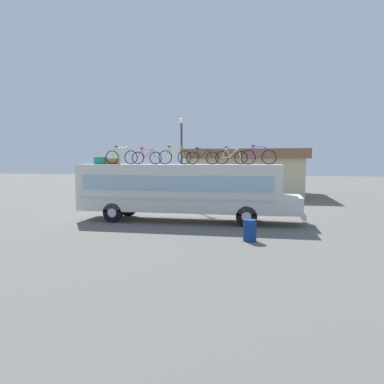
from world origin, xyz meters
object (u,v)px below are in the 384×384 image
at_px(rooftop_bicycle_5, 231,157).
at_px(rooftop_bicycle_6, 258,156).
at_px(rooftop_bicycle_4, 202,157).
at_px(trash_bin, 250,230).
at_px(rooftop_bicycle_3, 175,157).
at_px(luggage_bag_2, 113,161).
at_px(bus, 182,188).
at_px(rooftop_bicycle_2, 147,157).
at_px(rooftop_bicycle_1, 121,157).
at_px(street_lamp, 182,151).
at_px(luggage_bag_1, 100,161).

relative_size(rooftop_bicycle_5, rooftop_bicycle_6, 0.96).
bearing_deg(rooftop_bicycle_4, trash_bin, -56.17).
bearing_deg(rooftop_bicycle_5, rooftop_bicycle_6, -10.16).
xyz_separation_m(rooftop_bicycle_3, rooftop_bicycle_4, (1.52, -0.30, -0.04)).
relative_size(rooftop_bicycle_4, rooftop_bicycle_5, 1.01).
height_order(rooftop_bicycle_3, rooftop_bicycle_4, rooftop_bicycle_3).
distance_m(rooftop_bicycle_4, rooftop_bicycle_6, 2.85).
relative_size(luggage_bag_2, rooftop_bicycle_6, 0.35).
xyz_separation_m(bus, rooftop_bicycle_2, (-1.84, -0.39, 1.64)).
bearing_deg(rooftop_bicycle_5, rooftop_bicycle_4, -159.46).
relative_size(bus, rooftop_bicycle_1, 6.51).
distance_m(rooftop_bicycle_2, trash_bin, 7.41).
xyz_separation_m(rooftop_bicycle_1, rooftop_bicycle_2, (1.41, -0.01, -0.03)).
distance_m(rooftop_bicycle_3, rooftop_bicycle_6, 4.35).
bearing_deg(street_lamp, rooftop_bicycle_4, -68.29).
bearing_deg(rooftop_bicycle_2, luggage_bag_1, 177.09).
xyz_separation_m(rooftop_bicycle_4, street_lamp, (-2.49, 6.26, 0.49)).
height_order(bus, rooftop_bicycle_6, rooftop_bicycle_6).
bearing_deg(rooftop_bicycle_6, rooftop_bicycle_5, 169.84).
height_order(bus, rooftop_bicycle_5, rooftop_bicycle_5).
distance_m(bus, rooftop_bicycle_6, 4.31).
distance_m(rooftop_bicycle_5, rooftop_bicycle_6, 1.42).
relative_size(rooftop_bicycle_1, rooftop_bicycle_5, 1.08).
bearing_deg(trash_bin, rooftop_bicycle_3, 134.62).
bearing_deg(street_lamp, rooftop_bicycle_3, -80.74).
bearing_deg(rooftop_bicycle_1, rooftop_bicycle_4, -0.42).
distance_m(rooftop_bicycle_1, rooftop_bicycle_5, 5.85).
bearing_deg(street_lamp, rooftop_bicycle_5, -55.52).
bearing_deg(bus, street_lamp, 103.03).
xyz_separation_m(luggage_bag_1, rooftop_bicycle_4, (5.67, -0.16, 0.17)).
xyz_separation_m(bus, rooftop_bicycle_1, (-3.25, -0.38, 1.68)).
xyz_separation_m(rooftop_bicycle_1, rooftop_bicycle_4, (4.39, -0.03, -0.04)).
distance_m(luggage_bag_2, rooftop_bicycle_4, 4.98).
xyz_separation_m(rooftop_bicycle_1, trash_bin, (6.98, -3.90, -3.00)).
height_order(rooftop_bicycle_5, street_lamp, street_lamp).
xyz_separation_m(luggage_bag_1, rooftop_bicycle_1, (1.28, -0.13, 0.21)).
bearing_deg(rooftop_bicycle_6, trash_bin, -93.30).
height_order(rooftop_bicycle_3, street_lamp, street_lamp).
bearing_deg(rooftop_bicycle_2, rooftop_bicycle_5, 6.69).
distance_m(bus, luggage_bag_1, 4.77).
distance_m(rooftop_bicycle_1, rooftop_bicycle_4, 4.39).
bearing_deg(rooftop_bicycle_5, luggage_bag_1, -176.93).
bearing_deg(trash_bin, luggage_bag_1, 154.04).
height_order(bus, rooftop_bicycle_1, rooftop_bicycle_1).
bearing_deg(luggage_bag_2, rooftop_bicycle_3, 0.45).
distance_m(rooftop_bicycle_2, rooftop_bicycle_4, 2.98).
relative_size(luggage_bag_1, rooftop_bicycle_3, 0.33).
xyz_separation_m(rooftop_bicycle_1, rooftop_bicycle_6, (7.22, 0.26, 0.00)).
height_order(rooftop_bicycle_5, trash_bin, rooftop_bicycle_5).
height_order(luggage_bag_2, rooftop_bicycle_2, rooftop_bicycle_2).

